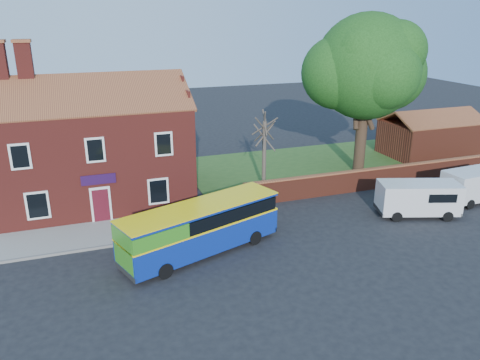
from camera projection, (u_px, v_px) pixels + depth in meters
name	position (u px, v px, depth m)	size (l,w,h in m)	color
ground	(253.00, 261.00, 24.16)	(120.00, 120.00, 0.00)	black
pavement	(105.00, 233.00, 27.07)	(18.00, 3.50, 0.12)	gray
kerb	(107.00, 246.00, 25.52)	(18.00, 0.15, 0.14)	slate
grass_strip	(341.00, 164.00, 39.77)	(26.00, 12.00, 0.04)	#426B28
shop_building	(93.00, 152.00, 31.06)	(12.30, 8.13, 10.50)	maroon
boundary_wall	(385.00, 177.00, 34.17)	(22.00, 0.38, 1.60)	maroon
outbuilding	(430.00, 137.00, 42.05)	(8.20, 5.06, 4.17)	maroon
bus	(197.00, 228.00, 24.33)	(9.13, 5.07, 2.71)	navy
van_near	(419.00, 197.00, 29.24)	(5.29, 3.41, 2.16)	silver
van_far	(478.00, 183.00, 31.61)	(5.11, 2.34, 2.19)	silver
large_tree	(366.00, 70.00, 35.58)	(10.07, 7.97, 12.28)	black
bare_tree	(264.00, 152.00, 33.13)	(2.06, 2.45, 5.50)	#4C4238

